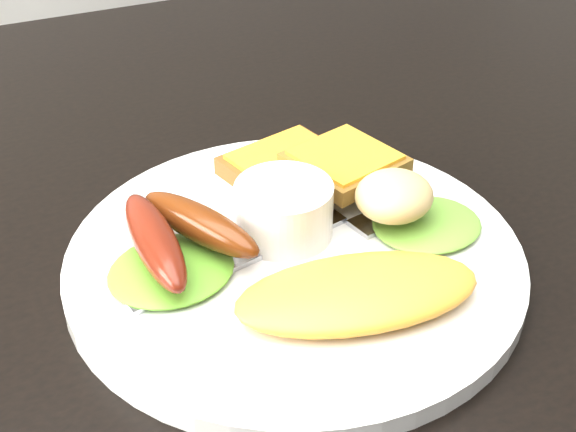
# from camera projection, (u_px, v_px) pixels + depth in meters

# --- Properties ---
(dining_table) EXTENTS (1.20, 0.80, 0.04)m
(dining_table) POSITION_uv_depth(u_px,v_px,m) (136.00, 249.00, 0.54)
(dining_table) COLOR black
(dining_table) RESTS_ON ground
(plate) EXTENTS (0.28, 0.28, 0.01)m
(plate) POSITION_uv_depth(u_px,v_px,m) (295.00, 259.00, 0.49)
(plate) COLOR white
(plate) RESTS_ON dining_table
(lettuce_left) EXTENTS (0.09, 0.08, 0.01)m
(lettuce_left) POSITION_uv_depth(u_px,v_px,m) (171.00, 270.00, 0.47)
(lettuce_left) COLOR #598C1C
(lettuce_left) RESTS_ON plate
(lettuce_right) EXTENTS (0.07, 0.07, 0.01)m
(lettuce_right) POSITION_uv_depth(u_px,v_px,m) (427.00, 224.00, 0.50)
(lettuce_right) COLOR #5A8E2E
(lettuce_right) RESTS_ON plate
(omelette) EXTENTS (0.15, 0.09, 0.02)m
(omelette) POSITION_uv_depth(u_px,v_px,m) (358.00, 293.00, 0.44)
(omelette) COLOR yellow
(omelette) RESTS_ON plate
(sausage_a) EXTENTS (0.03, 0.10, 0.02)m
(sausage_a) POSITION_uv_depth(u_px,v_px,m) (155.00, 240.00, 0.46)
(sausage_a) COLOR #66220C
(sausage_a) RESTS_ON lettuce_left
(sausage_b) EXTENTS (0.06, 0.09, 0.02)m
(sausage_b) POSITION_uv_depth(u_px,v_px,m) (200.00, 224.00, 0.48)
(sausage_b) COLOR #5A1F0A
(sausage_b) RESTS_ON lettuce_left
(ramekin) EXTENTS (0.08, 0.08, 0.04)m
(ramekin) POSITION_uv_depth(u_px,v_px,m) (284.00, 211.00, 0.49)
(ramekin) COLOR white
(ramekin) RESTS_ON plate
(toast_a) EXTENTS (0.09, 0.09, 0.01)m
(toast_a) POSITION_uv_depth(u_px,v_px,m) (292.00, 171.00, 0.55)
(toast_a) COLOR brown
(toast_a) RESTS_ON plate
(toast_b) EXTENTS (0.08, 0.08, 0.01)m
(toast_b) POSITION_uv_depth(u_px,v_px,m) (345.00, 163.00, 0.53)
(toast_b) COLOR #915A24
(toast_b) RESTS_ON toast_a
(potato_salad) EXTENTS (0.07, 0.06, 0.03)m
(potato_salad) POSITION_uv_depth(u_px,v_px,m) (394.00, 196.00, 0.50)
(potato_salad) COLOR beige
(potato_salad) RESTS_ON lettuce_right
(fork) EXTENTS (0.15, 0.04, 0.00)m
(fork) POSITION_uv_depth(u_px,v_px,m) (243.00, 259.00, 0.48)
(fork) COLOR #ADAFB7
(fork) RESTS_ON plate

